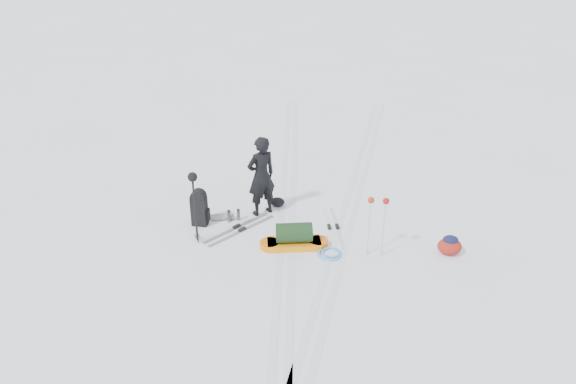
{
  "coord_description": "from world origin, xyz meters",
  "views": [
    {
      "loc": [
        0.93,
        -9.73,
        5.99
      ],
      "look_at": [
        0.03,
        0.14,
        0.95
      ],
      "focal_mm": 35.0,
      "sensor_mm": 36.0,
      "label": 1
    }
  ],
  "objects_px": {
    "skier": "(261,176)",
    "expedition_rucksack": "(202,208)",
    "ski_poles_black": "(193,186)",
    "pulk_sled": "(294,238)"
  },
  "relations": [
    {
      "from": "expedition_rucksack",
      "to": "ski_poles_black",
      "type": "height_order",
      "value": "ski_poles_black"
    },
    {
      "from": "expedition_rucksack",
      "to": "ski_poles_black",
      "type": "distance_m",
      "value": 1.12
    },
    {
      "from": "skier",
      "to": "expedition_rucksack",
      "type": "relative_size",
      "value": 2.09
    },
    {
      "from": "pulk_sled",
      "to": "expedition_rucksack",
      "type": "bearing_deg",
      "value": 150.65
    },
    {
      "from": "ski_poles_black",
      "to": "skier",
      "type": "bearing_deg",
      "value": 57.72
    },
    {
      "from": "skier",
      "to": "expedition_rucksack",
      "type": "distance_m",
      "value": 1.41
    },
    {
      "from": "pulk_sled",
      "to": "skier",
      "type": "bearing_deg",
      "value": 112.49
    },
    {
      "from": "expedition_rucksack",
      "to": "ski_poles_black",
      "type": "xyz_separation_m",
      "value": [
        0.05,
        -0.69,
        0.87
      ]
    },
    {
      "from": "skier",
      "to": "ski_poles_black",
      "type": "distance_m",
      "value": 1.74
    },
    {
      "from": "skier",
      "to": "expedition_rucksack",
      "type": "bearing_deg",
      "value": -10.48
    }
  ]
}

